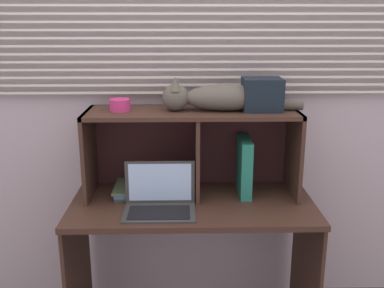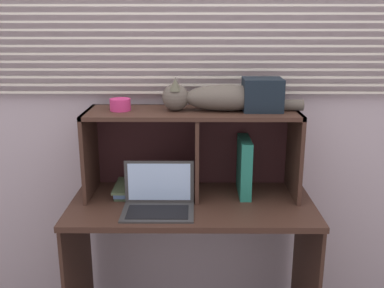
{
  "view_description": "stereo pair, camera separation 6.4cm",
  "coord_description": "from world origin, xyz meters",
  "px_view_note": "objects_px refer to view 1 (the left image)",
  "views": [
    {
      "loc": [
        -0.05,
        -1.97,
        1.68
      ],
      "look_at": [
        0.0,
        0.33,
        1.03
      ],
      "focal_mm": 41.69,
      "sensor_mm": 36.0,
      "label": 1
    },
    {
      "loc": [
        0.01,
        -1.97,
        1.68
      ],
      "look_at": [
        0.0,
        0.33,
        1.03
      ],
      "focal_mm": 41.69,
      "sensor_mm": 36.0,
      "label": 2
    }
  ],
  "objects_px": {
    "laptop": "(160,201)",
    "storage_box": "(262,94)",
    "binder_upright": "(244,166)",
    "cat": "(218,97)",
    "small_basket": "(120,105)",
    "book_stack": "(134,189)"
  },
  "relations": [
    {
      "from": "cat",
      "to": "laptop",
      "type": "xyz_separation_m",
      "value": [
        -0.3,
        -0.22,
        -0.48
      ]
    },
    {
      "from": "small_basket",
      "to": "binder_upright",
      "type": "bearing_deg",
      "value": 0.0
    },
    {
      "from": "book_stack",
      "to": "cat",
      "type": "bearing_deg",
      "value": 0.18
    },
    {
      "from": "small_basket",
      "to": "cat",
      "type": "bearing_deg",
      "value": 0.0
    },
    {
      "from": "cat",
      "to": "storage_box",
      "type": "height_order",
      "value": "cat"
    },
    {
      "from": "small_basket",
      "to": "storage_box",
      "type": "bearing_deg",
      "value": 0.0
    },
    {
      "from": "laptop",
      "to": "storage_box",
      "type": "xyz_separation_m",
      "value": [
        0.53,
        0.22,
        0.5
      ]
    },
    {
      "from": "binder_upright",
      "to": "small_basket",
      "type": "xyz_separation_m",
      "value": [
        -0.66,
        0.0,
        0.34
      ]
    },
    {
      "from": "book_stack",
      "to": "small_basket",
      "type": "height_order",
      "value": "small_basket"
    },
    {
      "from": "small_basket",
      "to": "laptop",
      "type": "bearing_deg",
      "value": -46.81
    },
    {
      "from": "cat",
      "to": "small_basket",
      "type": "xyz_separation_m",
      "value": [
        -0.51,
        0.0,
        -0.04
      ]
    },
    {
      "from": "cat",
      "to": "book_stack",
      "type": "bearing_deg",
      "value": -179.82
    },
    {
      "from": "laptop",
      "to": "storage_box",
      "type": "bearing_deg",
      "value": 22.63
    },
    {
      "from": "binder_upright",
      "to": "book_stack",
      "type": "xyz_separation_m",
      "value": [
        -0.6,
        -0.0,
        -0.13
      ]
    },
    {
      "from": "cat",
      "to": "storage_box",
      "type": "xyz_separation_m",
      "value": [
        0.23,
        0.0,
        0.02
      ]
    },
    {
      "from": "small_basket",
      "to": "book_stack",
      "type": "bearing_deg",
      "value": -1.36
    },
    {
      "from": "binder_upright",
      "to": "small_basket",
      "type": "bearing_deg",
      "value": 180.0
    },
    {
      "from": "storage_box",
      "to": "book_stack",
      "type": "bearing_deg",
      "value": -179.88
    },
    {
      "from": "binder_upright",
      "to": "storage_box",
      "type": "bearing_deg",
      "value": 0.0
    },
    {
      "from": "book_stack",
      "to": "small_basket",
      "type": "bearing_deg",
      "value": 178.64
    },
    {
      "from": "book_stack",
      "to": "storage_box",
      "type": "bearing_deg",
      "value": 0.12
    },
    {
      "from": "binder_upright",
      "to": "book_stack",
      "type": "distance_m",
      "value": 0.62
    }
  ]
}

